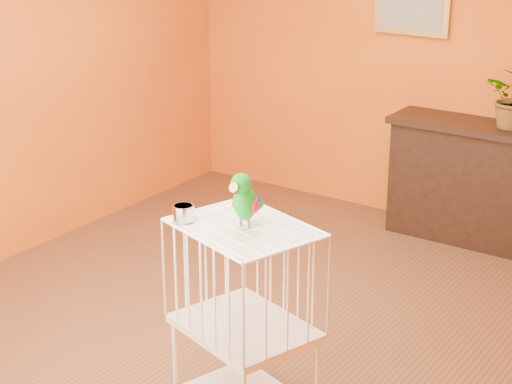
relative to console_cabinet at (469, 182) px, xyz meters
The scene contains 7 objects.
ground 2.18m from the console_cabinet, 107.69° to the right, with size 4.50×4.50×0.00m, color brown.
room_shell 2.40m from the console_cabinet, 107.69° to the right, with size 4.50×4.50×4.50m.
console_cabinet is the anchor object (origin of this frame).
framed_picture 1.45m from the console_cabinet, 163.80° to the left, with size 0.62×0.04×0.50m.
birdcage 2.86m from the console_cabinet, 91.62° to the right, with size 0.80×0.70×1.04m.
feed_cup 3.05m from the console_cabinet, 97.10° to the right, with size 0.11×0.11×0.08m, color silver.
parrot 2.95m from the console_cabinet, 91.53° to the right, with size 0.14×0.25×0.28m.
Camera 1 is at (2.79, -3.96, 2.60)m, focal length 60.00 mm.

